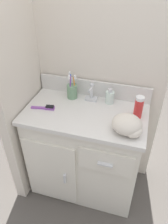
{
  "coord_description": "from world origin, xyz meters",
  "views": [
    {
      "loc": [
        0.34,
        -1.18,
        1.69
      ],
      "look_at": [
        0.0,
        -0.02,
        0.81
      ],
      "focal_mm": 35.0,
      "sensor_mm": 36.0,
      "label": 1
    }
  ],
  "objects_px": {
    "soap_dispenser": "(110,97)",
    "shaving_cream_can": "(139,107)",
    "hairbrush": "(46,108)",
    "toothbrush_cup": "(72,91)",
    "hand_towel": "(128,125)"
  },
  "relations": [
    {
      "from": "soap_dispenser",
      "to": "hairbrush",
      "type": "xyz_separation_m",
      "value": [
        -0.42,
        -0.21,
        -0.04
      ]
    },
    {
      "from": "toothbrush_cup",
      "to": "hand_towel",
      "type": "height_order",
      "value": "toothbrush_cup"
    },
    {
      "from": "shaving_cream_can",
      "to": "hand_towel",
      "type": "height_order",
      "value": "shaving_cream_can"
    },
    {
      "from": "toothbrush_cup",
      "to": "hairbrush",
      "type": "xyz_separation_m",
      "value": [
        -0.13,
        -0.2,
        -0.05
      ]
    },
    {
      "from": "shaving_cream_can",
      "to": "hairbrush",
      "type": "height_order",
      "value": "shaving_cream_can"
    },
    {
      "from": "hand_towel",
      "to": "toothbrush_cup",
      "type": "bearing_deg",
      "value": 148.4
    },
    {
      "from": "soap_dispenser",
      "to": "shaving_cream_can",
      "type": "bearing_deg",
      "value": -29.88
    },
    {
      "from": "soap_dispenser",
      "to": "hairbrush",
      "type": "relative_size",
      "value": 0.71
    },
    {
      "from": "soap_dispenser",
      "to": "shaving_cream_can",
      "type": "height_order",
      "value": "shaving_cream_can"
    },
    {
      "from": "soap_dispenser",
      "to": "hand_towel",
      "type": "relative_size",
      "value": 0.65
    },
    {
      "from": "toothbrush_cup",
      "to": "shaving_cream_can",
      "type": "bearing_deg",
      "value": -12.68
    },
    {
      "from": "soap_dispenser",
      "to": "toothbrush_cup",
      "type": "bearing_deg",
      "value": -178.0
    },
    {
      "from": "shaving_cream_can",
      "to": "hairbrush",
      "type": "bearing_deg",
      "value": -172.34
    },
    {
      "from": "soap_dispenser",
      "to": "hand_towel",
      "type": "bearing_deg",
      "value": -59.7
    },
    {
      "from": "toothbrush_cup",
      "to": "hairbrush",
      "type": "distance_m",
      "value": 0.24
    }
  ]
}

